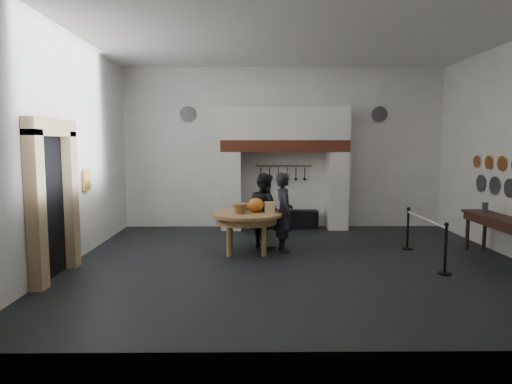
{
  "coord_description": "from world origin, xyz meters",
  "views": [
    {
      "loc": [
        -0.92,
        -8.98,
        2.36
      ],
      "look_at": [
        -0.82,
        0.65,
        1.35
      ],
      "focal_mm": 32.0,
      "sensor_mm": 36.0,
      "label": 1
    }
  ],
  "objects_px": {
    "visitor_near": "(284,212)",
    "visitor_far": "(265,210)",
    "side_table": "(500,218)",
    "iron_range": "(284,219)",
    "work_table": "(247,214)",
    "barrier_post_near": "(446,250)",
    "barrier_post_far": "(408,229)"
  },
  "relations": [
    {
      "from": "visitor_near",
      "to": "visitor_far",
      "type": "xyz_separation_m",
      "value": [
        -0.4,
        0.4,
        -0.02
      ]
    },
    {
      "from": "visitor_near",
      "to": "side_table",
      "type": "relative_size",
      "value": 0.79
    },
    {
      "from": "iron_range",
      "to": "visitor_far",
      "type": "height_order",
      "value": "visitor_far"
    },
    {
      "from": "work_table",
      "to": "visitor_far",
      "type": "xyz_separation_m",
      "value": [
        0.41,
        0.47,
        0.02
      ]
    },
    {
      "from": "work_table",
      "to": "barrier_post_near",
      "type": "bearing_deg",
      "value": -25.82
    },
    {
      "from": "iron_range",
      "to": "visitor_far",
      "type": "xyz_separation_m",
      "value": [
        -0.61,
        -2.4,
        0.61
      ]
    },
    {
      "from": "iron_range",
      "to": "side_table",
      "type": "height_order",
      "value": "side_table"
    },
    {
      "from": "work_table",
      "to": "barrier_post_far",
      "type": "xyz_separation_m",
      "value": [
        3.62,
        0.25,
        -0.39
      ]
    },
    {
      "from": "visitor_far",
      "to": "side_table",
      "type": "xyz_separation_m",
      "value": [
        4.71,
        -1.26,
        0.01
      ]
    },
    {
      "from": "iron_range",
      "to": "barrier_post_far",
      "type": "distance_m",
      "value": 3.71
    },
    {
      "from": "barrier_post_far",
      "to": "visitor_near",
      "type": "bearing_deg",
      "value": -176.42
    },
    {
      "from": "iron_range",
      "to": "barrier_post_near",
      "type": "xyz_separation_m",
      "value": [
        2.61,
        -4.63,
        0.2
      ]
    },
    {
      "from": "side_table",
      "to": "visitor_far",
      "type": "bearing_deg",
      "value": 164.96
    },
    {
      "from": "barrier_post_far",
      "to": "barrier_post_near",
      "type": "bearing_deg",
      "value": -90.0
    },
    {
      "from": "work_table",
      "to": "side_table",
      "type": "xyz_separation_m",
      "value": [
        5.12,
        -0.79,
        0.03
      ]
    },
    {
      "from": "work_table",
      "to": "side_table",
      "type": "bearing_deg",
      "value": -8.82
    },
    {
      "from": "visitor_far",
      "to": "work_table",
      "type": "bearing_deg",
      "value": 115.9
    },
    {
      "from": "side_table",
      "to": "work_table",
      "type": "bearing_deg",
      "value": 171.18
    },
    {
      "from": "visitor_far",
      "to": "barrier_post_near",
      "type": "height_order",
      "value": "visitor_far"
    },
    {
      "from": "work_table",
      "to": "iron_range",
      "type": "bearing_deg",
      "value": 70.49
    },
    {
      "from": "work_table",
      "to": "visitor_far",
      "type": "bearing_deg",
      "value": 48.85
    },
    {
      "from": "barrier_post_near",
      "to": "barrier_post_far",
      "type": "height_order",
      "value": "same"
    },
    {
      "from": "iron_range",
      "to": "visitor_near",
      "type": "distance_m",
      "value": 2.88
    },
    {
      "from": "visitor_near",
      "to": "barrier_post_far",
      "type": "bearing_deg",
      "value": -98.25
    },
    {
      "from": "iron_range",
      "to": "barrier_post_near",
      "type": "height_order",
      "value": "barrier_post_near"
    },
    {
      "from": "visitor_far",
      "to": "side_table",
      "type": "height_order",
      "value": "visitor_far"
    },
    {
      "from": "iron_range",
      "to": "visitor_near",
      "type": "bearing_deg",
      "value": -94.22
    },
    {
      "from": "work_table",
      "to": "barrier_post_near",
      "type": "xyz_separation_m",
      "value": [
        3.62,
        -1.75,
        -0.39
      ]
    },
    {
      "from": "side_table",
      "to": "barrier_post_near",
      "type": "height_order",
      "value": "same"
    },
    {
      "from": "visitor_far",
      "to": "barrier_post_near",
      "type": "relative_size",
      "value": 1.91
    },
    {
      "from": "work_table",
      "to": "visitor_near",
      "type": "xyz_separation_m",
      "value": [
        0.81,
        0.07,
        0.03
      ]
    },
    {
      "from": "visitor_near",
      "to": "side_table",
      "type": "xyz_separation_m",
      "value": [
        4.31,
        -0.86,
        -0.0
      ]
    }
  ]
}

